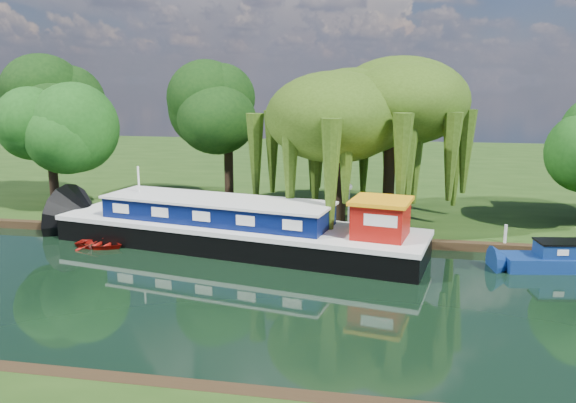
# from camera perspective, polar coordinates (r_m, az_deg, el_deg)

# --- Properties ---
(ground) EXTENTS (120.00, 120.00, 0.00)m
(ground) POSITION_cam_1_polar(r_m,az_deg,el_deg) (23.96, 3.07, -9.77)
(ground) COLOR black
(far_bank) EXTENTS (120.00, 52.00, 0.45)m
(far_bank) POSITION_cam_1_polar(r_m,az_deg,el_deg) (56.80, 7.37, 3.26)
(far_bank) COLOR #1A350E
(far_bank) RESTS_ON ground
(dutch_barge) EXTENTS (21.04, 8.44, 4.33)m
(dutch_barge) POSITION_cam_1_polar(r_m,az_deg,el_deg) (30.58, -5.07, -2.78)
(dutch_barge) COLOR black
(dutch_barge) RESTS_ON ground
(red_dinghy) EXTENTS (2.83, 2.11, 0.56)m
(red_dinghy) POSITION_cam_1_polar(r_m,az_deg,el_deg) (32.51, -18.55, -4.44)
(red_dinghy) COLOR maroon
(red_dinghy) RESTS_ON ground
(willow_left) EXTENTS (7.28, 7.28, 8.72)m
(willow_left) POSITION_cam_1_polar(r_m,az_deg,el_deg) (33.50, 5.46, 8.43)
(willow_left) COLOR black
(willow_left) RESTS_ON far_bank
(willow_right) EXTENTS (7.43, 7.43, 9.06)m
(willow_right) POSITION_cam_1_polar(r_m,az_deg,el_deg) (34.23, 10.46, 8.82)
(willow_right) COLOR black
(willow_right) RESTS_ON far_bank
(tree_far_left) EXTENTS (5.03, 5.03, 8.10)m
(tree_far_left) POSITION_cam_1_polar(r_m,az_deg,el_deg) (39.36, -23.13, 6.92)
(tree_far_left) COLOR black
(tree_far_left) RESTS_ON far_bank
(tree_far_back) EXTENTS (5.51, 5.51, 9.27)m
(tree_far_back) POSITION_cam_1_polar(r_m,az_deg,el_deg) (43.05, -23.25, 8.51)
(tree_far_back) COLOR black
(tree_far_back) RESTS_ON far_bank
(tree_far_mid) EXTENTS (5.51, 5.51, 9.02)m
(tree_far_mid) POSITION_cam_1_polar(r_m,az_deg,el_deg) (39.15, -6.16, 8.78)
(tree_far_mid) COLOR black
(tree_far_mid) RESTS_ON far_bank
(lamppost) EXTENTS (0.36, 0.36, 2.56)m
(lamppost) POSITION_cam_1_polar(r_m,az_deg,el_deg) (33.28, 6.23, 0.80)
(lamppost) COLOR silver
(lamppost) RESTS_ON far_bank
(mooring_posts) EXTENTS (19.16, 0.16, 1.00)m
(mooring_posts) POSITION_cam_1_polar(r_m,az_deg,el_deg) (31.65, 4.09, -2.48)
(mooring_posts) COLOR silver
(mooring_posts) RESTS_ON far_bank
(reeds_near) EXTENTS (33.70, 1.50, 1.10)m
(reeds_near) POSITION_cam_1_polar(r_m,az_deg,el_deg) (17.26, 24.07, -18.08)
(reeds_near) COLOR #214913
(reeds_near) RESTS_ON ground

